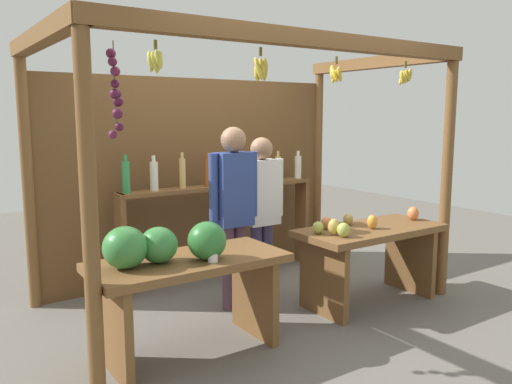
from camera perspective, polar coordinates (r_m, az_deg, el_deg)
The scene contains 7 objects.
ground_plane at distance 4.95m, azimuth -1.22°, elevation -11.81°, with size 12.00×12.00×0.00m, color slate.
market_stall at distance 5.02m, azimuth -4.06°, elevation 4.27°, with size 3.46×1.96×2.33m.
fruit_counter_left at distance 3.70m, azimuth -8.49°, elevation -8.46°, with size 1.40×0.64×0.99m.
fruit_counter_right at distance 4.83m, azimuth 12.39°, elevation -5.83°, with size 1.40×0.64×0.85m.
bottle_shelf_unit at distance 5.38m, azimuth -3.97°, elevation -0.98°, with size 2.22×0.22×1.36m.
vendor_man at distance 4.50m, azimuth -2.48°, elevation -1.04°, with size 0.48×0.22×1.62m.
vendor_woman at distance 4.77m, azimuth 0.61°, elevation -1.33°, with size 0.48×0.21×1.52m.
Camera 1 is at (-2.51, -3.90, 1.72)m, focal length 36.13 mm.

